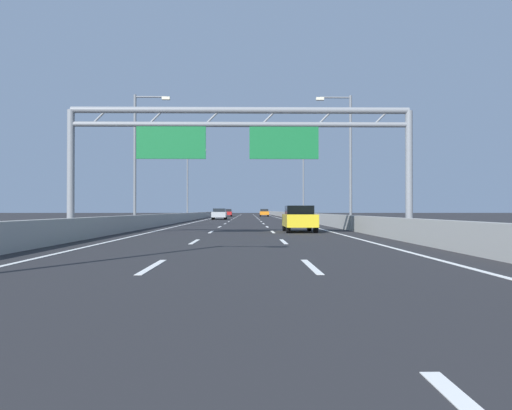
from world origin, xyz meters
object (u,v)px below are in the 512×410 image
(streetlamp_right_mid, at_px, (347,153))
(orange_car, at_px, (264,213))
(streetlamp_left_far, at_px, (189,179))
(streetlamp_right_far, at_px, (302,179))
(streetlamp_left_mid, at_px, (138,152))
(red_car, at_px, (228,213))
(silver_car, at_px, (219,214))
(sign_gantry, at_px, (238,138))
(yellow_car, at_px, (299,218))

(streetlamp_right_mid, relative_size, orange_car, 2.29)
(streetlamp_left_far, relative_size, streetlamp_right_far, 1.00)
(streetlamp_left_mid, bearing_deg, red_car, 86.72)
(streetlamp_right_mid, bearing_deg, silver_car, 108.81)
(sign_gantry, bearing_deg, silver_car, 94.45)
(streetlamp_left_far, xyz_separation_m, streetlamp_right_far, (14.93, 0.00, 0.00))
(streetlamp_left_mid, distance_m, streetlamp_right_far, 34.45)
(yellow_car, bearing_deg, sign_gantry, -126.18)
(streetlamp_left_mid, distance_m, streetlamp_right_mid, 14.93)
(silver_car, bearing_deg, red_car, 90.40)
(red_car, height_order, silver_car, silver_car)
(orange_car, xyz_separation_m, silver_car, (-7.08, -32.56, -0.00))
(orange_car, bearing_deg, streetlamp_right_mid, -86.55)
(streetlamp_left_mid, height_order, orange_car, streetlamp_left_mid)
(streetlamp_left_mid, bearing_deg, sign_gantry, -56.80)
(streetlamp_left_far, bearing_deg, streetlamp_right_mid, -64.32)
(sign_gantry, bearing_deg, yellow_car, 53.82)
(orange_car, height_order, silver_car, same)
(yellow_car, xyz_separation_m, orange_car, (0.19, 71.23, -0.02))
(sign_gantry, height_order, streetlamp_right_mid, streetlamp_right_mid)
(red_car, relative_size, silver_car, 0.88)
(yellow_car, bearing_deg, red_car, 95.72)
(streetlamp_left_mid, relative_size, red_car, 2.30)
(orange_car, distance_m, silver_car, 33.32)
(streetlamp_right_far, distance_m, red_car, 35.78)
(sign_gantry, xyz_separation_m, streetlamp_right_far, (7.61, 42.23, 0.56))
(yellow_car, xyz_separation_m, silver_car, (-6.89, 38.67, -0.02))
(streetlamp_right_far, height_order, red_car, streetlamp_right_far)
(red_car, bearing_deg, streetlamp_left_mid, -93.28)
(streetlamp_right_mid, bearing_deg, red_car, 99.84)
(streetlamp_right_far, bearing_deg, streetlamp_right_mid, -90.00)
(orange_car, bearing_deg, streetlamp_left_far, -108.06)
(sign_gantry, xyz_separation_m, streetlamp_right_mid, (7.61, 11.19, 0.56))
(streetlamp_left_far, distance_m, silver_car, 6.20)
(streetlamp_right_mid, bearing_deg, streetlamp_left_far, 115.68)
(streetlamp_left_far, xyz_separation_m, orange_car, (11.02, 33.80, -4.63))
(streetlamp_right_mid, bearing_deg, streetlamp_right_far, 90.00)
(sign_gantry, distance_m, red_car, 76.09)
(sign_gantry, xyz_separation_m, streetlamp_left_mid, (-7.32, 11.19, 0.56))
(red_car, xyz_separation_m, silver_car, (0.23, -32.42, 0.01))
(yellow_car, bearing_deg, streetlamp_right_mid, 57.30)
(sign_gantry, bearing_deg, streetlamp_right_far, 79.78)
(streetlamp_right_mid, xyz_separation_m, streetlamp_left_far, (-14.93, 31.05, 0.00))
(sign_gantry, distance_m, streetlamp_left_mid, 13.38)
(streetlamp_left_far, bearing_deg, streetlamp_right_far, 0.00)
(streetlamp_left_mid, distance_m, streetlamp_left_far, 31.05)
(streetlamp_right_mid, xyz_separation_m, yellow_car, (-4.10, -6.39, -4.61))
(streetlamp_right_far, relative_size, silver_car, 2.03)
(streetlamp_left_mid, distance_m, orange_car, 65.93)
(streetlamp_right_mid, distance_m, streetlamp_right_far, 31.05)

